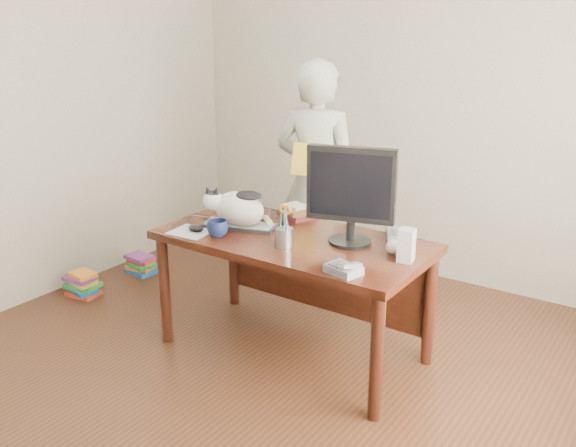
{
  "coord_description": "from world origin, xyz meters",
  "views": [
    {
      "loc": [
        1.99,
        -2.34,
        2.01
      ],
      "look_at": [
        0.0,
        0.55,
        0.85
      ],
      "focal_mm": 40.0,
      "sensor_mm": 36.0,
      "label": 1
    }
  ],
  "objects_px": {
    "desk": "(300,257)",
    "coffee_mug": "(217,228)",
    "book_pile_b": "(141,264)",
    "mouse": "(196,228)",
    "person": "(317,181)",
    "calculator": "(400,236)",
    "baseball": "(393,247)",
    "phone": "(344,269)",
    "speaker": "(406,245)",
    "cat": "(237,207)",
    "keyboard": "(239,225)",
    "pen_cup": "(284,235)",
    "monitor": "(351,190)",
    "book_stack": "(296,212)",
    "book_pile_a": "(82,284)"
  },
  "relations": [
    {
      "from": "book_pile_b",
      "to": "coffee_mug",
      "type": "bearing_deg",
      "value": -23.54
    },
    {
      "from": "coffee_mug",
      "to": "person",
      "type": "relative_size",
      "value": 0.07
    },
    {
      "from": "calculator",
      "to": "book_stack",
      "type": "bearing_deg",
      "value": 148.48
    },
    {
      "from": "speaker",
      "to": "calculator",
      "type": "bearing_deg",
      "value": 110.66
    },
    {
      "from": "phone",
      "to": "book_stack",
      "type": "bearing_deg",
      "value": 151.59
    },
    {
      "from": "speaker",
      "to": "book_stack",
      "type": "relative_size",
      "value": 0.69
    },
    {
      "from": "monitor",
      "to": "speaker",
      "type": "xyz_separation_m",
      "value": [
        0.37,
        -0.06,
        -0.23
      ]
    },
    {
      "from": "person",
      "to": "mouse",
      "type": "bearing_deg",
      "value": 71.23
    },
    {
      "from": "keyboard",
      "to": "calculator",
      "type": "xyz_separation_m",
      "value": [
        0.91,
        0.34,
        0.02
      ]
    },
    {
      "from": "speaker",
      "to": "book_pile_a",
      "type": "distance_m",
      "value": 2.58
    },
    {
      "from": "keyboard",
      "to": "book_pile_a",
      "type": "distance_m",
      "value": 1.54
    },
    {
      "from": "phone",
      "to": "speaker",
      "type": "xyz_separation_m",
      "value": [
        0.18,
        0.34,
        0.06
      ]
    },
    {
      "from": "calculator",
      "to": "book_pile_b",
      "type": "distance_m",
      "value": 2.37
    },
    {
      "from": "keyboard",
      "to": "desk",
      "type": "bearing_deg",
      "value": -0.21
    },
    {
      "from": "book_pile_a",
      "to": "book_pile_b",
      "type": "relative_size",
      "value": 1.05
    },
    {
      "from": "pen_cup",
      "to": "book_stack",
      "type": "xyz_separation_m",
      "value": [
        -0.25,
        0.49,
        -0.03
      ]
    },
    {
      "from": "desk",
      "to": "cat",
      "type": "relative_size",
      "value": 3.66
    },
    {
      "from": "baseball",
      "to": "book_stack",
      "type": "height_order",
      "value": "same"
    },
    {
      "from": "person",
      "to": "book_stack",
      "type": "bearing_deg",
      "value": 98.14
    },
    {
      "from": "desk",
      "to": "coffee_mug",
      "type": "bearing_deg",
      "value": -140.23
    },
    {
      "from": "speaker",
      "to": "pen_cup",
      "type": "bearing_deg",
      "value": -173.76
    },
    {
      "from": "book_pile_b",
      "to": "monitor",
      "type": "bearing_deg",
      "value": -7.35
    },
    {
      "from": "keyboard",
      "to": "book_stack",
      "type": "relative_size",
      "value": 1.88
    },
    {
      "from": "mouse",
      "to": "person",
      "type": "relative_size",
      "value": 0.06
    },
    {
      "from": "phone",
      "to": "coffee_mug",
      "type": "bearing_deg",
      "value": -171.24
    },
    {
      "from": "coffee_mug",
      "to": "baseball",
      "type": "xyz_separation_m",
      "value": [
        0.98,
        0.32,
        -0.01
      ]
    },
    {
      "from": "desk",
      "to": "book_pile_b",
      "type": "bearing_deg",
      "value": 171.03
    },
    {
      "from": "keyboard",
      "to": "baseball",
      "type": "height_order",
      "value": "baseball"
    },
    {
      "from": "monitor",
      "to": "phone",
      "type": "distance_m",
      "value": 0.52
    },
    {
      "from": "monitor",
      "to": "book_pile_b",
      "type": "height_order",
      "value": "monitor"
    },
    {
      "from": "keyboard",
      "to": "book_pile_a",
      "type": "bearing_deg",
      "value": 170.06
    },
    {
      "from": "mouse",
      "to": "book_pile_b",
      "type": "height_order",
      "value": "mouse"
    },
    {
      "from": "speaker",
      "to": "book_pile_a",
      "type": "height_order",
      "value": "speaker"
    },
    {
      "from": "speaker",
      "to": "book_pile_b",
      "type": "bearing_deg",
      "value": 162.76
    },
    {
      "from": "monitor",
      "to": "book_pile_b",
      "type": "distance_m",
      "value": 2.3
    },
    {
      "from": "cat",
      "to": "monitor",
      "type": "relative_size",
      "value": 0.78
    },
    {
      "from": "calculator",
      "to": "person",
      "type": "relative_size",
      "value": 0.14
    },
    {
      "from": "speaker",
      "to": "monitor",
      "type": "bearing_deg",
      "value": 161.69
    },
    {
      "from": "cat",
      "to": "book_pile_a",
      "type": "xyz_separation_m",
      "value": [
        -1.36,
        -0.16,
        -0.79
      ]
    },
    {
      "from": "phone",
      "to": "book_pile_a",
      "type": "bearing_deg",
      "value": -169.36
    },
    {
      "from": "phone",
      "to": "speaker",
      "type": "distance_m",
      "value": 0.39
    },
    {
      "from": "desk",
      "to": "cat",
      "type": "bearing_deg",
      "value": -163.06
    },
    {
      "from": "calculator",
      "to": "speaker",
      "type": "bearing_deg",
      "value": -88.97
    },
    {
      "from": "speaker",
      "to": "book_stack",
      "type": "bearing_deg",
      "value": 151.55
    },
    {
      "from": "keyboard",
      "to": "book_pile_a",
      "type": "height_order",
      "value": "keyboard"
    },
    {
      "from": "baseball",
      "to": "calculator",
      "type": "distance_m",
      "value": 0.23
    },
    {
      "from": "pen_cup",
      "to": "baseball",
      "type": "height_order",
      "value": "pen_cup"
    },
    {
      "from": "cat",
      "to": "pen_cup",
      "type": "distance_m",
      "value": 0.46
    },
    {
      "from": "coffee_mug",
      "to": "person",
      "type": "height_order",
      "value": "person"
    },
    {
      "from": "keyboard",
      "to": "baseball",
      "type": "bearing_deg",
      "value": -9.75
    }
  ]
}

